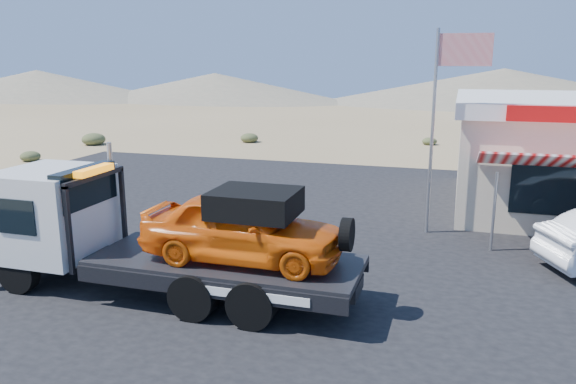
# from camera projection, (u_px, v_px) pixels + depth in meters

# --- Properties ---
(ground) EXTENTS (120.00, 120.00, 0.00)m
(ground) POSITION_uv_depth(u_px,v_px,m) (226.00, 267.00, 14.27)
(ground) COLOR olive
(ground) RESTS_ON ground
(asphalt_lot) EXTENTS (32.00, 24.00, 0.02)m
(asphalt_lot) POSITION_uv_depth(u_px,v_px,m) (329.00, 239.00, 16.49)
(asphalt_lot) COLOR black
(asphalt_lot) RESTS_ON ground
(tow_truck) EXTENTS (8.33, 2.47, 2.79)m
(tow_truck) POSITION_uv_depth(u_px,v_px,m) (161.00, 229.00, 12.37)
(tow_truck) COLOR black
(tow_truck) RESTS_ON asphalt_lot
(flagpole) EXTENTS (1.55, 0.10, 6.00)m
(flagpole) POSITION_uv_depth(u_px,v_px,m) (442.00, 109.00, 16.18)
(flagpole) COLOR #99999E
(flagpole) RESTS_ON asphalt_lot
(desert_scrub) EXTENTS (27.88, 31.74, 0.77)m
(desert_scrub) POSITION_uv_depth(u_px,v_px,m) (51.00, 159.00, 28.01)
(desert_scrub) COLOR #424726
(desert_scrub) RESTS_ON ground
(distant_hills) EXTENTS (126.00, 48.00, 4.20)m
(distant_hills) POSITION_uv_depth(u_px,v_px,m) (331.00, 87.00, 67.93)
(distant_hills) COLOR #726B59
(distant_hills) RESTS_ON ground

